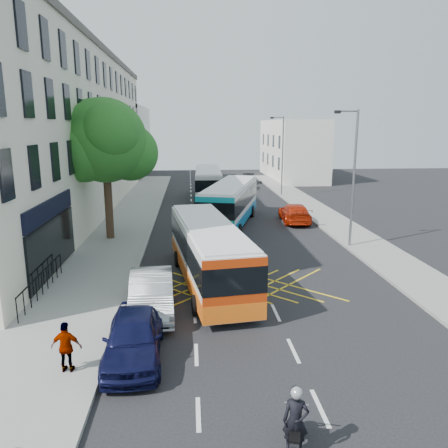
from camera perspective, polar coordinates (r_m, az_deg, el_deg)
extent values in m
plane|color=black|center=(15.16, 9.05, -16.03)|extent=(120.00, 120.00, 0.00)
cube|color=gray|center=(29.26, -14.58, -1.87)|extent=(5.00, 70.00, 0.15)
cube|color=gray|center=(30.76, 16.22, -1.26)|extent=(3.00, 70.00, 0.15)
cube|color=beige|center=(38.89, -20.85, 10.83)|extent=(8.00, 45.00, 13.00)
cube|color=#59544C|center=(39.34, -21.67, 20.68)|extent=(8.30, 45.00, 0.50)
cube|color=black|center=(22.25, -21.80, 1.85)|extent=(0.12, 7.00, 0.90)
cube|color=black|center=(22.63, -21.42, -2.62)|extent=(0.12, 7.00, 2.60)
cube|color=silver|center=(68.76, -13.69, 10.53)|extent=(8.00, 20.00, 10.00)
cube|color=silver|center=(62.63, 8.83, 9.63)|extent=(6.00, 18.00, 8.00)
cylinder|color=#382619|center=(28.78, -14.83, 2.51)|extent=(0.50, 0.50, 4.40)
sphere|color=#1C621D|center=(28.38, -15.30, 10.48)|extent=(5.20, 5.20, 5.20)
sphere|color=#1C621D|center=(28.98, -12.16, 9.10)|extent=(3.60, 3.60, 3.60)
sphere|color=#1C621D|center=(28.06, -17.89, 9.07)|extent=(3.80, 3.80, 3.80)
sphere|color=#1C621D|center=(26.98, -14.61, 11.70)|extent=(3.40, 3.40, 3.40)
sphere|color=#1C621D|center=(29.60, -16.58, 12.42)|extent=(3.20, 3.20, 3.20)
cylinder|color=slate|center=(26.86, 16.58, 5.59)|extent=(0.14, 0.14, 8.00)
cylinder|color=slate|center=(26.48, 15.88, 14.00)|extent=(1.20, 0.10, 0.10)
cube|color=black|center=(26.28, 14.61, 13.98)|extent=(0.35, 0.15, 0.18)
cylinder|color=slate|center=(46.01, 7.65, 8.78)|extent=(0.14, 0.14, 8.00)
cylinder|color=slate|center=(45.79, 7.04, 13.66)|extent=(1.20, 0.10, 0.10)
cube|color=black|center=(45.67, 6.28, 13.62)|extent=(0.35, 0.15, 0.18)
cube|color=silver|center=(20.29, -2.00, -3.58)|extent=(3.71, 10.42, 2.46)
cube|color=silver|center=(19.97, -2.03, -0.07)|extent=(3.50, 10.19, 0.11)
cube|color=black|center=(20.20, -2.01, -2.64)|extent=(3.78, 10.48, 1.02)
cube|color=orange|center=(20.55, -1.98, -5.88)|extent=(3.77, 10.47, 0.70)
cube|color=#BC310A|center=(15.59, 1.45, -8.62)|extent=(2.35, 0.43, 2.32)
cube|color=#FF0C0C|center=(15.65, -1.84, -11.11)|extent=(0.26, 0.09, 0.25)
cube|color=#FF0C0C|center=(16.06, 4.65, -10.51)|extent=(0.26, 0.09, 0.25)
cylinder|color=black|center=(23.09, -6.08, -4.55)|extent=(0.37, 0.86, 0.83)
cylinder|color=black|center=(23.45, -0.44, -4.21)|extent=(0.37, 0.86, 0.83)
cylinder|color=black|center=(17.31, -3.69, -10.55)|extent=(0.37, 0.86, 0.83)
cylinder|color=black|center=(17.77, 3.82, -9.91)|extent=(0.37, 0.86, 0.83)
cube|color=silver|center=(32.48, 0.84, 2.84)|extent=(5.35, 11.19, 2.63)
cube|color=silver|center=(32.27, 0.84, 5.23)|extent=(5.09, 10.92, 0.12)
cube|color=black|center=(32.42, 0.84, 3.49)|extent=(5.42, 11.26, 1.09)
cube|color=#0D6DA2|center=(32.65, 0.83, 1.25)|extent=(5.41, 11.25, 0.74)
cube|color=#0D96A4|center=(27.24, -1.22, 0.96)|extent=(2.46, 0.78, 2.48)
cube|color=#FF0C0C|center=(27.61, -3.23, -0.38)|extent=(0.26, 0.13, 0.25)
cube|color=#FF0C0C|center=(27.19, 0.82, -0.56)|extent=(0.26, 0.13, 0.25)
cylinder|color=black|center=(35.81, -0.27, 1.80)|extent=(0.51, 0.94, 0.89)
cylinder|color=black|center=(35.41, 3.68, 1.64)|extent=(0.51, 0.94, 0.89)
cylinder|color=black|center=(29.46, -2.83, -0.62)|extent=(0.51, 0.94, 0.89)
cylinder|color=black|center=(28.97, 1.94, -0.84)|extent=(0.51, 0.94, 0.89)
cube|color=silver|center=(44.14, -2.10, 5.42)|extent=(2.71, 10.71, 2.57)
cube|color=silver|center=(43.98, -2.11, 7.14)|extent=(2.51, 10.49, 0.12)
cube|color=black|center=(44.09, -2.10, 5.88)|extent=(2.77, 10.77, 1.07)
cube|color=#0C958F|center=(44.26, -2.09, 4.27)|extent=(2.76, 10.76, 0.73)
cube|color=silver|center=(38.89, -1.97, 4.46)|extent=(2.46, 0.17, 2.42)
cube|color=#FF0C0C|center=(38.98, -3.38, 3.45)|extent=(0.25, 0.07, 0.25)
cube|color=#FF0C0C|center=(39.01, -0.55, 3.48)|extent=(0.25, 0.07, 0.25)
cylinder|color=black|center=(47.17, -3.61, 4.42)|extent=(0.29, 0.88, 0.87)
cylinder|color=black|center=(47.21, -0.67, 4.45)|extent=(0.29, 0.88, 0.87)
cylinder|color=black|center=(40.77, -3.71, 3.10)|extent=(0.29, 0.88, 0.87)
cylinder|color=black|center=(40.80, -0.30, 3.14)|extent=(0.29, 0.88, 0.87)
cylinder|color=black|center=(11.59, 9.37, -24.37)|extent=(0.27, 0.60, 0.59)
cube|color=black|center=(10.87, 9.28, -25.39)|extent=(0.49, 1.12, 0.20)
cube|color=black|center=(10.96, 9.36, -23.97)|extent=(0.36, 0.47, 0.18)
cube|color=black|center=(10.62, 9.25, -25.65)|extent=(0.36, 0.51, 0.09)
cylinder|color=slate|center=(11.35, 9.43, -23.10)|extent=(0.16, 0.40, 0.77)
cylinder|color=slate|center=(11.05, 9.47, -22.16)|extent=(0.54, 0.19, 0.04)
imported|color=black|center=(10.62, 9.34, -24.01)|extent=(0.66, 0.52, 1.59)
sphere|color=#99999E|center=(10.23, 9.49, -20.96)|extent=(0.28, 0.28, 0.28)
imported|color=black|center=(14.51, -11.70, -14.18)|extent=(1.92, 4.46, 1.50)
imported|color=#93969A|center=(17.70, -9.44, -8.87)|extent=(1.98, 4.88, 1.57)
imported|color=#B62207|center=(33.86, 9.21, 1.45)|extent=(2.31, 5.03, 1.43)
imported|color=#45484D|center=(55.95, -1.92, 5.90)|extent=(2.00, 4.22, 1.16)
imported|color=#95979C|center=(51.83, 2.70, 5.53)|extent=(1.80, 4.37, 1.48)
imported|color=black|center=(56.65, 3.20, 6.06)|extent=(1.87, 4.16, 1.32)
imported|color=gray|center=(14.04, -19.88, -14.88)|extent=(0.94, 0.47, 1.55)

